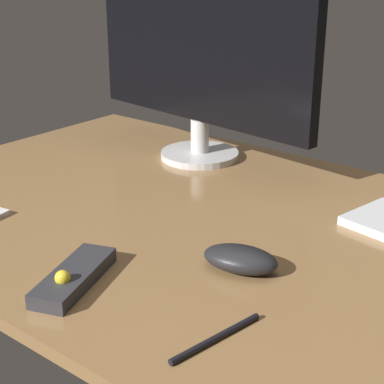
{
  "coord_description": "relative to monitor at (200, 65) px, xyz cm",
  "views": [
    {
      "loc": [
        57.33,
        -80.86,
        47.12
      ],
      "look_at": [
        -4.88,
        -3.33,
        8.0
      ],
      "focal_mm": 58.92,
      "sensor_mm": 36.0,
      "label": 1
    }
  ],
  "objects": [
    {
      "name": "media_remote",
      "position": [
        21.33,
        -56.27,
        -19.74
      ],
      "size": [
        10.97,
        17.49,
        3.68
      ],
      "rotation": [
        0.0,
        0.0,
        -1.21
      ],
      "color": "#2D2D33",
      "rests_on": "desk"
    },
    {
      "name": "computer_mouse",
      "position": [
        37.47,
        -38.07,
        -19.03
      ],
      "size": [
        12.71,
        9.2,
        3.76
      ],
      "primitive_type": "ellipsoid",
      "rotation": [
        0.0,
        0.0,
        0.26
      ],
      "color": "black",
      "rests_on": "desk"
    },
    {
      "name": "monitor",
      "position": [
        0.0,
        0.0,
        0.0
      ],
      "size": [
        60.42,
        17.65,
        37.35
      ],
      "rotation": [
        0.0,
        0.0,
        -0.11
      ],
      "color": "silver",
      "rests_on": "desk"
    },
    {
      "name": "pen",
      "position": [
        45.42,
        -54.7,
        -20.48
      ],
      "size": [
        3.23,
        14.56,
        0.85
      ],
      "primitive_type": "cylinder",
      "rotation": [
        0.0,
        1.57,
        1.41
      ],
      "color": "black",
      "rests_on": "desk"
    },
    {
      "name": "desk",
      "position": [
        26.4,
        -26.28,
        -21.91
      ],
      "size": [
        140.0,
        84.0,
        2.0
      ],
      "primitive_type": "cube",
      "color": "olive",
      "rests_on": "ground"
    }
  ]
}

